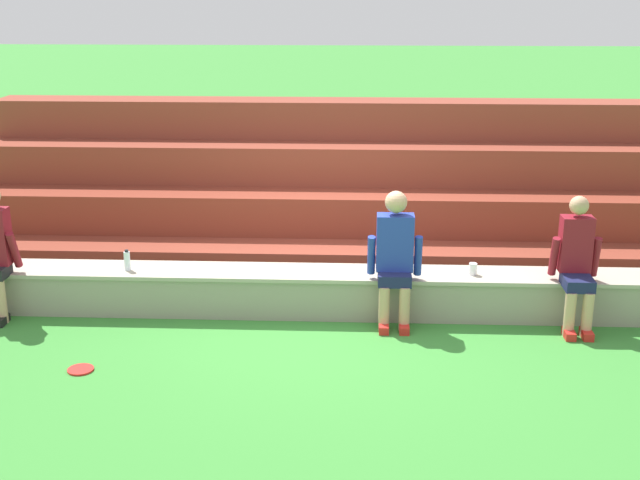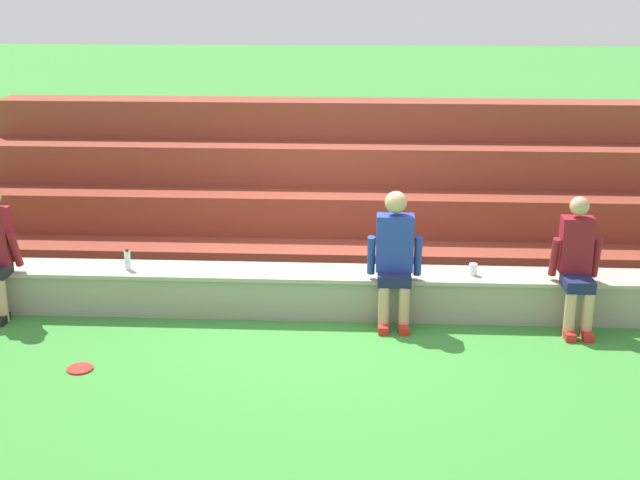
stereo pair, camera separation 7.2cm
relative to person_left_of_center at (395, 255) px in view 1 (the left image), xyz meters
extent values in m
plane|color=#388433|center=(-0.72, 0.01, -0.75)|extent=(80.00, 80.00, 0.00)
cube|color=gray|center=(-0.72, 0.27, -0.52)|extent=(7.75, 0.51, 0.46)
cube|color=#ABA28E|center=(-0.72, 0.27, -0.30)|extent=(7.79, 0.55, 0.04)
cube|color=brown|center=(-0.72, 1.08, -0.51)|extent=(8.82, 0.59, 0.48)
cube|color=maroon|center=(-0.72, 1.68, -0.27)|extent=(8.82, 0.59, 0.96)
cube|color=brown|center=(-0.72, 2.27, -0.03)|extent=(8.82, 0.59, 1.44)
cube|color=brown|center=(-0.72, 2.86, 0.21)|extent=(8.82, 0.59, 1.92)
cylinder|color=tan|center=(-4.04, -0.16, -0.52)|extent=(0.11, 0.11, 0.46)
cube|color=black|center=(-4.04, -0.20, -0.71)|extent=(0.10, 0.22, 0.08)
cylinder|color=maroon|center=(-3.92, 0.02, -0.01)|extent=(0.08, 0.23, 0.42)
cylinder|color=tan|center=(-0.10, -0.16, -0.52)|extent=(0.11, 0.11, 0.46)
cylinder|color=tan|center=(0.10, -0.16, -0.52)|extent=(0.11, 0.11, 0.46)
cube|color=red|center=(-0.10, -0.20, -0.71)|extent=(0.10, 0.22, 0.08)
cube|color=red|center=(0.10, -0.20, -0.71)|extent=(0.10, 0.22, 0.08)
cube|color=#191E47|center=(0.00, -0.05, -0.23)|extent=(0.34, 0.29, 0.12)
cube|color=#23389E|center=(0.00, 0.05, 0.11)|extent=(0.37, 0.20, 0.58)
sphere|color=tan|center=(0.00, 0.05, 0.54)|extent=(0.22, 0.22, 0.22)
cylinder|color=#23389E|center=(-0.24, 0.03, -0.02)|extent=(0.08, 0.17, 0.43)
cylinder|color=#23389E|center=(0.24, 0.03, -0.02)|extent=(0.08, 0.14, 0.43)
cylinder|color=tan|center=(1.73, -0.24, -0.52)|extent=(0.11, 0.11, 0.46)
cylinder|color=tan|center=(1.90, -0.24, -0.52)|extent=(0.11, 0.11, 0.46)
cube|color=red|center=(1.73, -0.28, -0.71)|extent=(0.10, 0.22, 0.08)
cube|color=red|center=(1.90, -0.28, -0.71)|extent=(0.10, 0.22, 0.08)
cube|color=#191E47|center=(1.82, -0.09, -0.23)|extent=(0.28, 0.36, 0.12)
cube|color=maroon|center=(1.82, 0.11, 0.11)|extent=(0.31, 0.20, 0.57)
sphere|color=tan|center=(1.82, 0.11, 0.51)|extent=(0.19, 0.19, 0.19)
cylinder|color=maroon|center=(1.61, 0.09, -0.02)|extent=(0.08, 0.18, 0.43)
cylinder|color=maroon|center=(2.03, 0.09, -0.02)|extent=(0.08, 0.15, 0.43)
cylinder|color=silver|center=(-2.80, 0.21, -0.18)|extent=(0.07, 0.07, 0.20)
cylinder|color=black|center=(-2.80, 0.21, -0.07)|extent=(0.04, 0.04, 0.02)
cylinder|color=white|center=(0.82, 0.23, -0.22)|extent=(0.08, 0.08, 0.12)
cylinder|color=red|center=(-2.88, -1.23, -0.74)|extent=(0.24, 0.24, 0.02)
camera|label=1|loc=(-0.39, -7.98, 2.62)|focal=46.67mm
camera|label=2|loc=(-0.31, -7.98, 2.62)|focal=46.67mm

